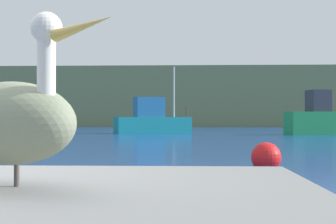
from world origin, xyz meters
TOP-DOWN VIEW (x-y plane):
  - hillside_backdrop at (0.00, 65.80)m, footprint 140.00×12.87m
  - pelican at (0.95, -0.78)m, footprint 1.21×1.09m
  - fishing_boat_teal at (-0.72, 32.39)m, footprint 5.56×3.44m
  - fishing_boat_green at (10.68, 30.17)m, footprint 5.16×2.62m
  - mooring_buoy at (3.44, 6.74)m, footprint 0.60×0.60m

SIDE VIEW (x-z plane):
  - mooring_buoy at x=3.44m, z-range 0.00..0.60m
  - fishing_boat_teal at x=-0.72m, z-range -1.47..3.31m
  - fishing_boat_green at x=10.68m, z-range -1.76..3.76m
  - pelican at x=0.95m, z-range 0.62..1.51m
  - hillside_backdrop at x=0.00m, z-range 0.00..7.65m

